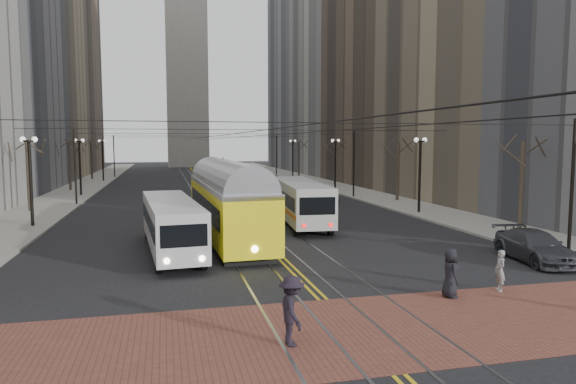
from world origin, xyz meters
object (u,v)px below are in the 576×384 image
transit_bus (171,226)px  sedan_grey (323,194)px  rear_bus (300,203)px  sedan_parked (535,246)px  pedestrian_b (500,271)px  pedestrian_a (450,273)px  streetcar (228,209)px  cargo_van (302,203)px  clock_tower (185,5)px  pedestrian_d (292,311)px

transit_bus → sedan_grey: transit_bus is taller
rear_bus → sedan_parked: rear_bus is taller
pedestrian_b → pedestrian_a: bearing=-71.5°
streetcar → sedan_grey: size_ratio=3.18×
cargo_van → transit_bus: bearing=-134.4°
pedestrian_b → rear_bus: bearing=-156.8°
transit_bus → cargo_van: transit_bus is taller
streetcar → pedestrian_b: 15.38m
rear_bus → pedestrian_a: (1.01, -17.04, -0.56)m
sedan_parked → pedestrian_a: (-6.83, -4.05, 0.17)m
rear_bus → pedestrian_b: 17.13m
transit_bus → sedan_parked: transit_bus is taller
rear_bus → clock_tower: bearing=97.0°
pedestrian_b → pedestrian_d: bearing=-57.8°
streetcar → cargo_van: bearing=40.0°
streetcar → pedestrian_a: bearing=-66.1°
rear_bus → pedestrian_a: bearing=-81.9°
clock_tower → sedan_parked: 106.33m
clock_tower → pedestrian_a: size_ratio=37.80×
clock_tower → pedestrian_d: 112.25m
pedestrian_b → transit_bus: bearing=-117.4°
cargo_van → sedan_parked: bearing=-59.7°
sedan_grey → pedestrian_b: bearing=-96.1°
rear_bus → pedestrian_b: bearing=-74.5°
rear_bus → cargo_van: bearing=72.9°
rear_bus → cargo_van: 1.38m
rear_bus → sedan_grey: (5.23, 11.53, -0.66)m
pedestrian_d → sedan_grey: bearing=-21.0°
clock_tower → rear_bus: clock_tower is taller
clock_tower → pedestrian_a: 109.59m
transit_bus → rear_bus: size_ratio=0.96×
clock_tower → streetcar: 97.01m
clock_tower → rear_bus: size_ratio=5.96×
streetcar → pedestrian_a: 14.48m
sedan_parked → pedestrian_b: (-4.63, -3.82, 0.07)m
rear_bus → sedan_parked: bearing=-54.2°
streetcar → rear_bus: bearing=34.9°
clock_tower → streetcar: bearing=-91.2°
streetcar → pedestrian_d: bearing=-92.9°
streetcar → clock_tower: bearing=86.6°
pedestrian_a → pedestrian_d: size_ratio=0.91×
clock_tower → sedan_grey: clock_tower is taller
rear_bus → cargo_van: size_ratio=1.95×
pedestrian_b → clock_tower: bearing=-163.9°
streetcar → pedestrian_b: size_ratio=9.55×
transit_bus → pedestrian_b: bearing=-44.5°
clock_tower → sedan_parked: clock_tower is taller
pedestrian_a → pedestrian_b: 2.21m
cargo_van → pedestrian_d: size_ratio=2.96×
sedan_grey → pedestrian_a: bearing=-100.5°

